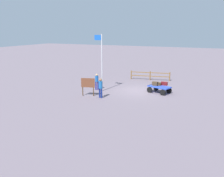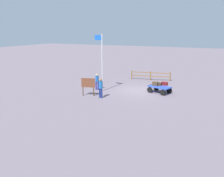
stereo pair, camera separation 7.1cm
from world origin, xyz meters
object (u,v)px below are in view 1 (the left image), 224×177
(worker_trailing, at_px, (97,81))
(flagpole, at_px, (101,59))
(luggage_cart, at_px, (159,88))
(suitcase_maroon, at_px, (155,84))
(suitcase_olive, at_px, (158,84))
(worker_lead, at_px, (101,86))
(signboard, at_px, (88,84))
(suitcase_dark, at_px, (164,84))

(worker_trailing, bearing_deg, flagpole, 162.03)
(luggage_cart, bearing_deg, flagpole, 16.91)
(luggage_cart, distance_m, suitcase_maroon, 0.57)
(suitcase_olive, bearing_deg, worker_lead, 45.63)
(worker_trailing, bearing_deg, luggage_cart, -166.66)
(signboard, bearing_deg, luggage_cart, -146.12)
(suitcase_olive, relative_size, flagpole, 0.10)
(flagpole, bearing_deg, suitcase_dark, -158.49)
(suitcase_maroon, xyz_separation_m, signboard, (5.03, 3.76, 0.26))
(worker_lead, distance_m, worker_trailing, 2.89)
(worker_lead, bearing_deg, luggage_cart, -137.97)
(suitcase_olive, bearing_deg, signboard, 37.03)
(suitcase_maroon, height_order, flagpole, flagpole)
(suitcase_olive, bearing_deg, luggage_cart, 121.71)
(worker_trailing, bearing_deg, suitcase_olive, -163.29)
(suitcase_dark, distance_m, worker_lead, 6.26)
(luggage_cart, height_order, suitcase_dark, suitcase_dark)
(suitcase_maroon, relative_size, flagpole, 0.10)
(signboard, bearing_deg, worker_lead, 176.11)
(suitcase_dark, bearing_deg, worker_trailing, 17.84)
(suitcase_dark, bearing_deg, flagpole, 21.51)
(flagpole, relative_size, signboard, 3.35)
(suitcase_dark, height_order, flagpole, flagpole)
(suitcase_maroon, xyz_separation_m, flagpole, (4.76, 1.68, 2.23))
(luggage_cart, xyz_separation_m, worker_lead, (4.16, 3.75, 0.55))
(flagpole, bearing_deg, worker_lead, 115.33)
(suitcase_dark, xyz_separation_m, worker_trailing, (6.14, 1.98, 0.11))
(signboard, bearing_deg, worker_trailing, -81.20)
(suitcase_maroon, bearing_deg, worker_trailing, 15.33)
(suitcase_dark, distance_m, flagpole, 6.35)
(suitcase_dark, relative_size, worker_lead, 0.35)
(suitcase_maroon, height_order, worker_lead, worker_lead)
(luggage_cart, xyz_separation_m, worker_trailing, (5.81, 1.38, 0.44))
(suitcase_olive, relative_size, worker_lead, 0.31)
(luggage_cart, height_order, signboard, signboard)
(suitcase_olive, relative_size, suitcase_dark, 0.90)
(suitcase_dark, xyz_separation_m, flagpole, (5.52, 2.18, 2.26))
(suitcase_dark, relative_size, signboard, 0.38)
(suitcase_olive, xyz_separation_m, flagpole, (5.00, 1.89, 2.28))
(suitcase_olive, distance_m, flagpole, 5.81)
(suitcase_dark, height_order, signboard, signboard)
(suitcase_olive, height_order, worker_lead, worker_lead)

